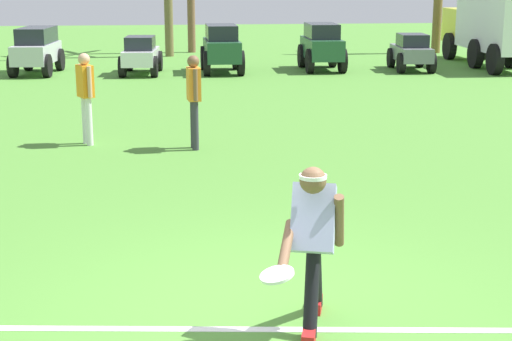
# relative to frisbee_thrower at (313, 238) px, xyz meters

# --- Properties ---
(ground_plane) EXTENTS (80.00, 80.00, 0.00)m
(ground_plane) POSITION_rel_frisbee_thrower_xyz_m (-0.36, 0.39, -0.79)
(ground_plane) COLOR #4E8933
(field_line_paint) EXTENTS (26.64, 3.45, 0.01)m
(field_line_paint) POSITION_rel_frisbee_thrower_xyz_m (-0.36, 0.05, -0.79)
(field_line_paint) COLOR white
(field_line_paint) RESTS_ON ground_plane
(frisbee_thrower) EXTENTS (0.65, 1.04, 1.41)m
(frisbee_thrower) POSITION_rel_frisbee_thrower_xyz_m (0.00, 0.00, 0.00)
(frisbee_thrower) COLOR black
(frisbee_thrower) RESTS_ON ground_plane
(frisbee_in_flight) EXTENTS (0.33, 0.33, 0.08)m
(frisbee_in_flight) POSITION_rel_frisbee_thrower_xyz_m (-0.37, -0.59, -0.06)
(frisbee_in_flight) COLOR white
(teammate_near_sideline) EXTENTS (0.23, 0.50, 1.56)m
(teammate_near_sideline) POSITION_rel_frisbee_thrower_xyz_m (-0.68, 7.02, 0.15)
(teammate_near_sideline) COLOR #33333D
(teammate_near_sideline) RESTS_ON ground_plane
(teammate_midfield) EXTENTS (0.33, 0.47, 1.56)m
(teammate_midfield) POSITION_rel_frisbee_thrower_xyz_m (-2.49, 7.58, 0.15)
(teammate_midfield) COLOR silver
(teammate_midfield) RESTS_ON ground_plane
(parked_car_slot_a) EXTENTS (1.34, 2.48, 1.34)m
(parked_car_slot_a) POSITION_rel_frisbee_thrower_xyz_m (-4.87, 17.79, -0.07)
(parked_car_slot_a) COLOR #B7BABF
(parked_car_slot_a) RESTS_ON ground_plane
(parked_car_slot_b) EXTENTS (1.25, 2.27, 1.10)m
(parked_car_slot_b) POSITION_rel_frisbee_thrower_xyz_m (-1.84, 17.35, -0.23)
(parked_car_slot_b) COLOR silver
(parked_car_slot_b) RESTS_ON ground_plane
(parked_car_slot_c) EXTENTS (1.17, 2.35, 1.40)m
(parked_car_slot_c) POSITION_rel_frisbee_thrower_xyz_m (0.52, 17.46, -0.05)
(parked_car_slot_c) COLOR #235133
(parked_car_slot_c) RESTS_ON ground_plane
(parked_car_slot_d) EXTENTS (1.20, 2.37, 1.40)m
(parked_car_slot_d) POSITION_rel_frisbee_thrower_xyz_m (3.59, 17.74, -0.05)
(parked_car_slot_d) COLOR #235133
(parked_car_slot_d) RESTS_ON ground_plane
(parked_car_slot_e) EXTENTS (1.26, 2.27, 1.10)m
(parked_car_slot_e) POSITION_rel_frisbee_thrower_xyz_m (6.28, 17.36, -0.23)
(parked_car_slot_e) COLOR slate
(parked_car_slot_e) RESTS_ON ground_plane
(box_truck) EXTENTS (1.61, 5.95, 2.20)m
(box_truck) POSITION_rel_frisbee_thrower_xyz_m (9.02, 18.20, 0.44)
(box_truck) COLOR yellow
(box_truck) RESTS_ON ground_plane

